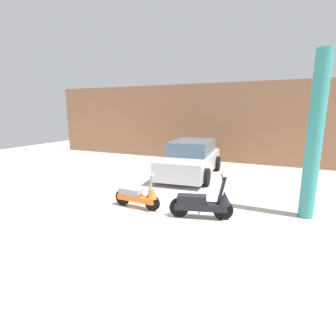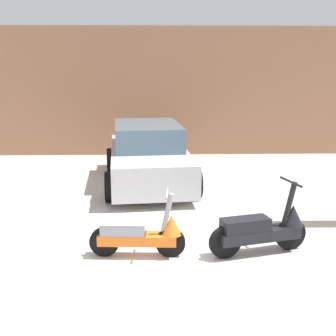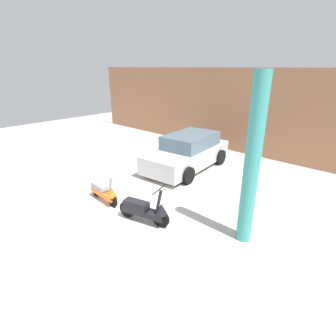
{
  "view_description": "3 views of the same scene",
  "coord_description": "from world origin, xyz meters",
  "px_view_note": "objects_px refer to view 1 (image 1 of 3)",
  "views": [
    {
      "loc": [
        3.06,
        -4.91,
        2.51
      ],
      "look_at": [
        -0.26,
        2.42,
        0.74
      ],
      "focal_mm": 28.0,
      "sensor_mm": 36.0,
      "label": 1
    },
    {
      "loc": [
        -0.1,
        -4.84,
        2.61
      ],
      "look_at": [
        0.12,
        2.86,
        0.77
      ],
      "focal_mm": 45.0,
      "sensor_mm": 36.0,
      "label": 2
    },
    {
      "loc": [
        5.86,
        -3.21,
        3.84
      ],
      "look_at": [
        0.32,
        2.82,
        0.66
      ],
      "focal_mm": 28.0,
      "sensor_mm": 36.0,
      "label": 3
    }
  ],
  "objects_px": {
    "support_column_side": "(315,138)",
    "scooter_front_right": "(204,203)",
    "scooter_front_left": "(139,196)",
    "car_rear_left": "(191,159)"
  },
  "relations": [
    {
      "from": "support_column_side",
      "to": "scooter_front_right",
      "type": "bearing_deg",
      "value": -153.63
    },
    {
      "from": "support_column_side",
      "to": "scooter_front_left",
      "type": "bearing_deg",
      "value": -163.61
    },
    {
      "from": "scooter_front_right",
      "to": "support_column_side",
      "type": "relative_size",
      "value": 0.39
    },
    {
      "from": "scooter_front_left",
      "to": "car_rear_left",
      "type": "distance_m",
      "value": 3.97
    },
    {
      "from": "scooter_front_right",
      "to": "scooter_front_left",
      "type": "bearing_deg",
      "value": 167.39
    },
    {
      "from": "scooter_front_right",
      "to": "car_rear_left",
      "type": "relative_size",
      "value": 0.36
    },
    {
      "from": "scooter_front_right",
      "to": "car_rear_left",
      "type": "xyz_separation_m",
      "value": [
        -1.71,
        3.9,
        0.28
      ]
    },
    {
      "from": "scooter_front_left",
      "to": "scooter_front_right",
      "type": "relative_size",
      "value": 0.92
    },
    {
      "from": "support_column_side",
      "to": "car_rear_left",
      "type": "bearing_deg",
      "value": 144.55
    },
    {
      "from": "scooter_front_right",
      "to": "support_column_side",
      "type": "bearing_deg",
      "value": 11.65
    }
  ]
}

